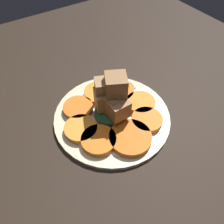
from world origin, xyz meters
The scene contains 12 objects.
table_slab centered at (0.00, 0.00, 1.00)cm, with size 120.00×120.00×2.00cm, color black.
plate centered at (0.00, 0.00, 2.52)cm, with size 27.29×27.29×1.05cm.
carrot_slice_0 centered at (6.47, 4.71, 3.76)cm, with size 7.53×7.53×1.32cm, color orange.
carrot_slice_1 centered at (0.52, 7.89, 3.76)cm, with size 9.19×9.19×1.32cm, color #D66115.
carrot_slice_2 centered at (-5.48, 6.14, 3.76)cm, with size 7.05×7.05×1.32cm, color orange.
carrot_slice_3 centered at (-7.52, 1.14, 3.76)cm, with size 7.11×7.11×1.32cm, color orange.
carrot_slice_4 centered at (-5.09, -5.40, 3.76)cm, with size 8.63×8.63×1.32cm, color orange.
carrot_slice_5 centered at (-0.88, -7.31, 3.76)cm, with size 7.55×7.55×1.32cm, color orange.
carrot_slice_6 centered at (5.88, -5.73, 3.76)cm, with size 7.14×7.14×1.32cm, color orange.
carrot_slice_7 centered at (8.22, -0.25, 3.76)cm, with size 7.33×7.33×1.32cm, color orange.
center_pile centered at (-0.06, -0.18, 7.65)cm, with size 8.60×8.80×11.26cm.
fork centered at (-1.91, -5.93, 3.30)cm, with size 17.78×3.17×0.40cm.
Camera 1 is at (18.02, 27.36, 42.82)cm, focal length 35.00 mm.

